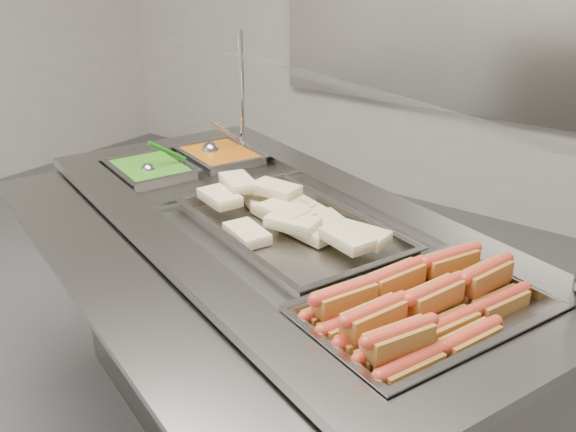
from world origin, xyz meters
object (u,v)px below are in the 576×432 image
Objects in this scene: sneeze_guard at (340,88)px; pan_hotdogs at (427,325)px; steam_counter at (280,342)px; pan_wraps at (290,232)px; ladle at (212,149)px; serving_spoon at (152,167)px.

sneeze_guard reaches higher than pan_hotdogs.
steam_counter is 0.76m from sneeze_guard.
ladle reaches higher than pan_wraps.
sneeze_guard is 9.52× the size of serving_spoon.
ladle is (-1.08, 0.51, 0.04)m from pan_hotdogs.
sneeze_guard reaches higher than serving_spoon.
sneeze_guard is 0.41m from pan_wraps.
pan_wraps is (-0.02, -0.20, -0.35)m from sneeze_guard.
steam_counter is at bearing 160.27° from pan_wraps.
pan_hotdogs is (0.47, -0.38, -0.37)m from sneeze_guard.
sneeze_guard is 0.70m from pan_hotdogs.
steam_counter is 11.82× the size of serving_spoon.
ladle is at bearing 150.32° from pan_wraps.
serving_spoon reaches higher than pan_hotdogs.
steam_counter is 0.68m from pan_hotdogs.
serving_spoon is at bearing -168.81° from sneeze_guard.
ladle is (-0.54, 0.32, 0.41)m from steam_counter.
serving_spoon reaches higher than pan_wraps.
steam_counter is at bearing -30.53° from ladle.
serving_spoon is (-1.10, 0.25, 0.05)m from pan_hotdogs.
pan_wraps is (-0.48, 0.17, 0.01)m from pan_hotdogs.
steam_counter is 11.14× the size of ladle.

